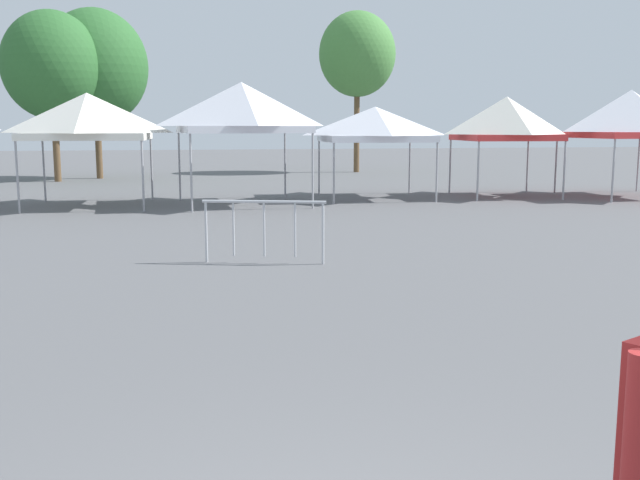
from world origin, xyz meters
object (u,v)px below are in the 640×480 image
at_px(canopy_tent_far_left, 242,108).
at_px(crowd_barrier_by_lift, 264,219).
at_px(tree_behind_tents_center, 357,55).
at_px(canopy_tent_right_of_center, 506,119).
at_px(canopy_tent_far_right, 630,114).
at_px(canopy_tent_center, 88,116).
at_px(tree_behind_tents_left, 52,65).
at_px(tree_behind_tents_right, 95,67).
at_px(canopy_tent_left_of_center, 375,124).

distance_m(canopy_tent_far_left, crowd_barrier_by_lift, 9.77).
xyz_separation_m(canopy_tent_far_left, tree_behind_tents_center, (7.10, 14.23, 2.95)).
height_order(canopy_tent_right_of_center, canopy_tent_far_right, canopy_tent_far_right).
distance_m(canopy_tent_center, tree_behind_tents_center, 18.26).
relative_size(tree_behind_tents_center, crowd_barrier_by_lift, 3.89).
bearing_deg(canopy_tent_right_of_center, crowd_barrier_by_lift, -131.91).
bearing_deg(canopy_tent_right_of_center, canopy_tent_center, -178.25).
distance_m(canopy_tent_far_left, canopy_tent_right_of_center, 8.74).
height_order(canopy_tent_far_right, tree_behind_tents_left, tree_behind_tents_left).
xyz_separation_m(canopy_tent_center, canopy_tent_right_of_center, (13.07, 0.40, -0.03)).
distance_m(canopy_tent_center, tree_behind_tents_right, 11.93).
xyz_separation_m(tree_behind_tents_left, crowd_barrier_by_lift, (6.18, -20.05, -4.00)).
bearing_deg(canopy_tent_right_of_center, canopy_tent_far_right, -13.09).
relative_size(canopy_tent_far_left, canopy_tent_left_of_center, 1.08).
height_order(canopy_tent_right_of_center, tree_behind_tents_center, tree_behind_tents_center).
distance_m(canopy_tent_far_right, tree_behind_tents_center, 15.67).
xyz_separation_m(canopy_tent_center, canopy_tent_far_right, (16.95, -0.50, 0.11)).
bearing_deg(tree_behind_tents_center, canopy_tent_far_right, -69.07).
bearing_deg(crowd_barrier_by_lift, tree_behind_tents_center, 72.15).
bearing_deg(canopy_tent_far_left, canopy_tent_right_of_center, 5.16).
xyz_separation_m(canopy_tent_far_right, tree_behind_tents_left, (-19.32, 10.64, 2.06)).
height_order(canopy_tent_left_of_center, tree_behind_tents_right, tree_behind_tents_right).
xyz_separation_m(tree_behind_tents_right, tree_behind_tents_center, (12.28, 2.15, 0.96)).
bearing_deg(canopy_tent_center, tree_behind_tents_right, 93.99).
height_order(canopy_tent_center, canopy_tent_right_of_center, canopy_tent_right_of_center).
distance_m(canopy_tent_far_left, tree_behind_tents_left, 12.64).
bearing_deg(canopy_tent_far_left, canopy_tent_far_right, -0.54).
relative_size(canopy_tent_far_left, crowd_barrier_by_lift, 1.88).
relative_size(canopy_tent_far_right, crowd_barrier_by_lift, 1.72).
xyz_separation_m(canopy_tent_far_left, tree_behind_tents_left, (-6.74, 10.53, 1.92)).
height_order(canopy_tent_center, tree_behind_tents_center, tree_behind_tents_center).
xyz_separation_m(canopy_tent_left_of_center, canopy_tent_far_right, (8.23, -1.22, 0.33)).
xyz_separation_m(canopy_tent_right_of_center, tree_behind_tents_right, (-13.88, 11.29, 2.28)).
bearing_deg(tree_behind_tents_center, canopy_tent_left_of_center, -101.79).
distance_m(tree_behind_tents_right, tree_behind_tents_left, 2.19).
bearing_deg(crowd_barrier_by_lift, tree_behind_tents_right, 102.09).
height_order(canopy_tent_center, tree_behind_tents_right, tree_behind_tents_right).
relative_size(tree_behind_tents_right, crowd_barrier_by_lift, 3.61).
xyz_separation_m(canopy_tent_left_of_center, tree_behind_tents_left, (-11.09, 9.43, 2.39)).
xyz_separation_m(canopy_tent_far_right, tree_behind_tents_right, (-17.77, 12.19, 2.14)).
distance_m(canopy_tent_left_of_center, canopy_tent_right_of_center, 4.36).
relative_size(canopy_tent_left_of_center, tree_behind_tents_center, 0.45).
relative_size(canopy_tent_right_of_center, crowd_barrier_by_lift, 1.60).
bearing_deg(tree_behind_tents_right, canopy_tent_right_of_center, -39.12).
relative_size(canopy_tent_center, canopy_tent_right_of_center, 1.09).
bearing_deg(canopy_tent_far_right, tree_behind_tents_right, 145.54).
distance_m(canopy_tent_far_left, tree_behind_tents_center, 16.17).
bearing_deg(canopy_tent_left_of_center, canopy_tent_center, -175.33).
height_order(canopy_tent_left_of_center, canopy_tent_far_right, canopy_tent_far_right).
distance_m(canopy_tent_right_of_center, tree_behind_tents_center, 13.92).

